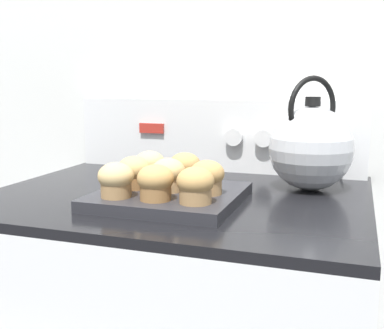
% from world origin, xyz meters
% --- Properties ---
extents(wall_back, '(8.00, 0.05, 2.40)m').
position_xyz_m(wall_back, '(0.00, 0.66, 1.20)').
color(wall_back, silver).
rests_on(wall_back, ground_plane).
extents(control_panel, '(0.75, 0.07, 0.18)m').
position_xyz_m(control_panel, '(0.00, 0.60, 1.02)').
color(control_panel, white).
rests_on(control_panel, stove_range).
extents(muffin_pan, '(0.27, 0.27, 0.02)m').
position_xyz_m(muffin_pan, '(0.01, 0.24, 0.94)').
color(muffin_pan, '#28282D').
rests_on(muffin_pan, stove_range).
extents(muffin_r0_c0, '(0.07, 0.07, 0.06)m').
position_xyz_m(muffin_r0_c0, '(-0.06, 0.16, 0.98)').
color(muffin_r0_c0, '#A37A4C').
rests_on(muffin_r0_c0, muffin_pan).
extents(muffin_r0_c1, '(0.07, 0.07, 0.06)m').
position_xyz_m(muffin_r0_c1, '(0.02, 0.17, 0.98)').
color(muffin_r0_c1, olive).
rests_on(muffin_r0_c1, muffin_pan).
extents(muffin_r0_c2, '(0.07, 0.07, 0.06)m').
position_xyz_m(muffin_r0_c2, '(0.09, 0.17, 0.98)').
color(muffin_r0_c2, '#A37A4C').
rests_on(muffin_r0_c2, muffin_pan).
extents(muffin_r1_c0, '(0.07, 0.07, 0.06)m').
position_xyz_m(muffin_r1_c0, '(-0.06, 0.24, 0.98)').
color(muffin_r1_c0, olive).
rests_on(muffin_r1_c0, muffin_pan).
extents(muffin_r1_c1, '(0.07, 0.07, 0.06)m').
position_xyz_m(muffin_r1_c1, '(0.01, 0.24, 0.98)').
color(muffin_r1_c1, tan).
rests_on(muffin_r1_c1, muffin_pan).
extents(muffin_r1_c2, '(0.07, 0.07, 0.06)m').
position_xyz_m(muffin_r1_c2, '(0.09, 0.24, 0.98)').
color(muffin_r1_c2, '#A37A4C').
rests_on(muffin_r1_c2, muffin_pan).
extents(muffin_r2_c0, '(0.07, 0.07, 0.06)m').
position_xyz_m(muffin_r2_c0, '(-0.06, 0.32, 0.98)').
color(muffin_r2_c0, tan).
rests_on(muffin_r2_c0, muffin_pan).
extents(muffin_r2_c1, '(0.07, 0.07, 0.06)m').
position_xyz_m(muffin_r2_c1, '(0.02, 0.32, 0.98)').
color(muffin_r2_c1, '#A37A4C').
rests_on(muffin_r2_c1, muffin_pan).
extents(tea_kettle, '(0.18, 0.20, 0.24)m').
position_xyz_m(tea_kettle, '(0.26, 0.44, 1.02)').
color(tea_kettle, silver).
rests_on(tea_kettle, stove_range).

